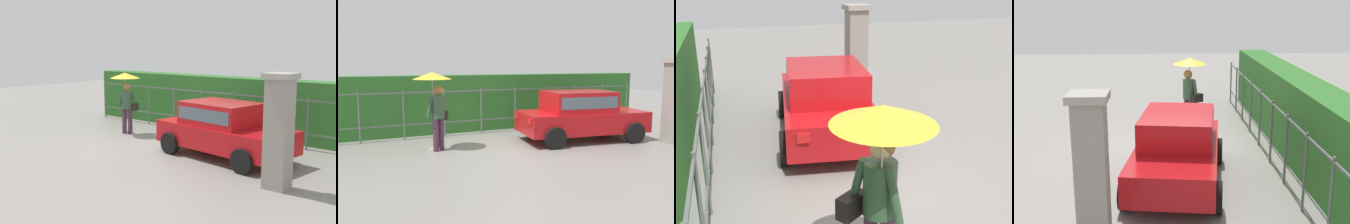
{
  "view_description": "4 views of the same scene",
  "coord_description": "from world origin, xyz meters",
  "views": [
    {
      "loc": [
        8.23,
        -9.13,
        2.97
      ],
      "look_at": [
        0.18,
        0.3,
        1.01
      ],
      "focal_mm": 45.11,
      "sensor_mm": 36.0,
      "label": 1
    },
    {
      "loc": [
        -4.17,
        -8.33,
        2.26
      ],
      "look_at": [
        -0.13,
        0.5,
        0.95
      ],
      "focal_mm": 37.83,
      "sensor_mm": 36.0,
      "label": 2
    },
    {
      "loc": [
        -5.24,
        2.05,
        3.18
      ],
      "look_at": [
        0.51,
        0.33,
        1.08
      ],
      "focal_mm": 42.84,
      "sensor_mm": 36.0,
      "label": 3
    },
    {
      "loc": [
        10.85,
        -0.07,
        3.77
      ],
      "look_at": [
        -0.1,
        0.42,
        0.94
      ],
      "focal_mm": 47.28,
      "sensor_mm": 36.0,
      "label": 4
    }
  ],
  "objects": [
    {
      "name": "ground_plane",
      "position": [
        0.0,
        0.0,
        0.0
      ],
      "size": [
        40.0,
        40.0,
        0.0
      ],
      "primitive_type": "plane",
      "color": "gray"
    },
    {
      "name": "hedge_row",
      "position": [
        0.49,
        3.27,
        0.95
      ],
      "size": [
        12.13,
        0.9,
        1.9
      ],
      "primitive_type": "cube",
      "color": "#2D6B28",
      "rests_on": "ground"
    },
    {
      "name": "pedestrian",
      "position": [
        -2.05,
        0.74,
        1.52
      ],
      "size": [
        1.0,
        1.0,
        2.06
      ],
      "rotation": [
        0.0,
        0.0,
        2.16
      ],
      "color": "#47283D",
      "rests_on": "ground"
    },
    {
      "name": "car",
      "position": [
        2.18,
        0.23,
        0.8
      ],
      "size": [
        3.9,
        2.25,
        1.48
      ],
      "rotation": [
        0.0,
        0.0,
        -0.13
      ],
      "color": "#B71116",
      "rests_on": "ground"
    },
    {
      "name": "fence_section",
      "position": [
        0.49,
        2.45,
        0.83
      ],
      "size": [
        11.18,
        0.05,
        1.5
      ],
      "color": "#59605B",
      "rests_on": "ground"
    }
  ]
}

